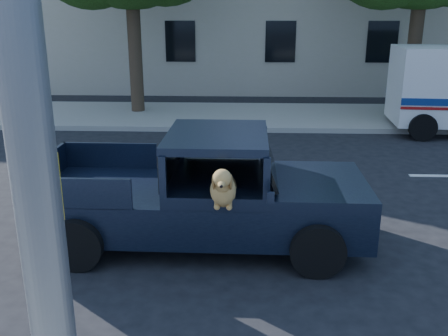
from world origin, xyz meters
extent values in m
plane|color=black|center=(0.00, 0.00, 0.00)|extent=(120.00, 120.00, 0.00)
cube|color=gray|center=(0.00, 9.20, 0.07)|extent=(60.00, 4.00, 0.15)
cylinder|color=#332619|center=(-4.00, 9.60, 2.20)|extent=(0.44, 0.44, 4.40)
cylinder|color=#332619|center=(5.00, 9.60, 2.20)|extent=(0.44, 0.44, 4.40)
cube|color=black|center=(-1.01, 0.03, 0.59)|extent=(4.88, 1.92, 0.62)
cube|color=black|center=(0.72, 0.01, 0.97)|extent=(1.42, 1.88, 0.15)
cube|color=black|center=(-0.77, 0.02, 1.68)|extent=(1.47, 1.81, 0.11)
cube|color=black|center=(-0.02, 0.02, 1.35)|extent=(0.26, 1.61, 0.53)
cube|color=black|center=(-0.59, -0.40, 0.77)|extent=(0.52, 0.52, 0.35)
cube|color=black|center=(-0.04, -1.15, 1.20)|extent=(0.09, 0.05, 0.15)
cube|color=yellow|center=(-1.64, -4.03, 2.35)|extent=(0.18, 0.03, 0.46)
camera|label=1|loc=(-0.37, -6.98, 3.44)|focal=40.00mm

